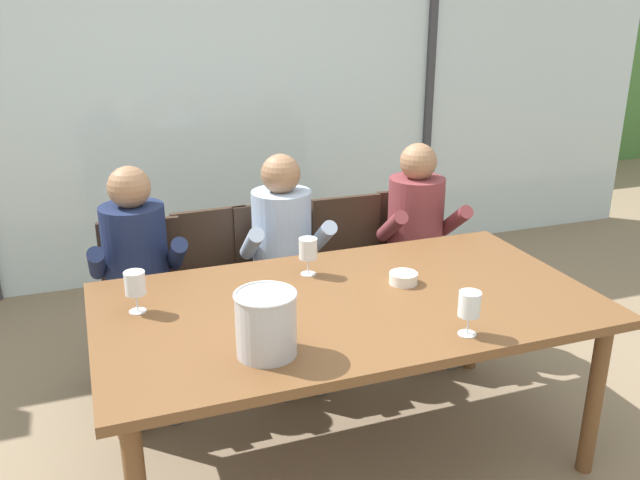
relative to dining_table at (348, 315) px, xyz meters
name	(u,v)px	position (x,y,z in m)	size (l,w,h in m)	color
ground	(282,350)	(0.00, 1.00, -0.70)	(14.00, 14.00, 0.00)	#847056
window_glass_panel	(222,97)	(0.00, 2.38, 0.60)	(7.28, 0.03, 2.60)	silver
window_mullion_right	(429,87)	(1.64, 2.36, 0.60)	(0.06, 0.06, 2.60)	#38383D
hillside_vineyard	(166,92)	(0.00, 5.43, 0.26)	(13.28, 2.40, 1.92)	#477A38
dining_table	(348,315)	(0.00, 0.00, 0.00)	(2.08, 1.13, 0.77)	brown
chair_near_curtain	(144,293)	(-0.76, 0.95, -0.18)	(0.47, 0.47, 0.88)	#332319
chair_left_of_center	(217,279)	(-0.36, 1.00, -0.18)	(0.46, 0.46, 0.88)	#332319
chair_center	(277,270)	(-0.02, 1.01, -0.18)	(0.47, 0.47, 0.88)	#332319
chair_right_of_center	(352,262)	(0.43, 0.98, -0.18)	(0.45, 0.45, 0.88)	#332319
chair_near_window_right	(415,254)	(0.84, 0.98, -0.18)	(0.49, 0.49, 0.88)	#332319
person_navy_polo	(138,270)	(-0.78, 0.84, -0.01)	(0.46, 0.61, 1.20)	#192347
person_pale_blue_shirt	(286,252)	(-0.02, 0.84, -0.01)	(0.48, 0.62, 1.20)	#9EB2D1
person_maroon_top	(420,234)	(0.79, 0.84, -0.01)	(0.49, 0.63, 1.20)	brown
ice_bucket_primary	(266,323)	(-0.44, -0.31, 0.19)	(0.22, 0.22, 0.24)	#B7B7BC
tasting_bowl	(403,278)	(0.30, 0.08, 0.10)	(0.13, 0.13, 0.05)	silver
wine_glass_by_left_taster	(469,305)	(0.31, -0.43, 0.19)	(0.08, 0.08, 0.17)	silver
wine_glass_near_bucket	(308,250)	(-0.07, 0.32, 0.19)	(0.08, 0.08, 0.17)	silver
wine_glass_center_pour	(135,285)	(-0.84, 0.19, 0.19)	(0.08, 0.08, 0.17)	silver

